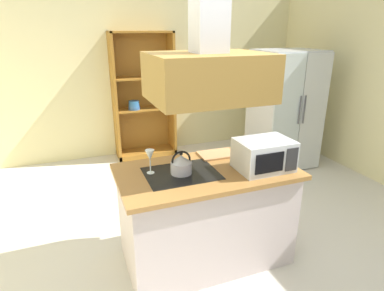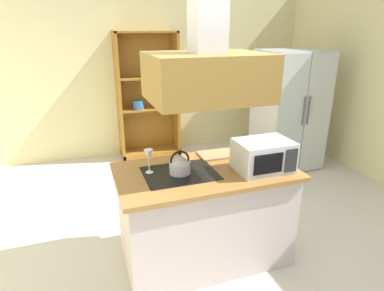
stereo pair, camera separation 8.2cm
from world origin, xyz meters
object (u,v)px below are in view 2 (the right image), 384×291
Objects in this scene: microwave at (263,156)px; dish_cabinet at (148,102)px; kettle at (180,164)px; wine_glass_on_counter at (149,156)px; cutting_board at (217,154)px; refrigerator at (289,110)px.

dish_cabinet is at bearing 96.95° from microwave.
kettle is 0.96× the size of wine_glass_on_counter.
dish_cabinet is 3.01m from microwave.
kettle is 0.54m from cutting_board.
wine_glass_on_counter is at bearing 157.47° from kettle.
wine_glass_on_counter is at bearing -147.62° from refrigerator.
dish_cabinet is (-1.90, 1.17, 0.02)m from refrigerator.
cutting_board is 0.51m from microwave.
kettle is (-0.32, -2.83, 0.09)m from dish_cabinet.
dish_cabinet is 9.68× the size of wine_glass_on_counter.
refrigerator is 5.13× the size of cutting_board.
dish_cabinet reaches higher than refrigerator.
microwave reaches higher than cutting_board.
kettle reaches higher than cutting_board.
wine_glass_on_counter reaches higher than kettle.
dish_cabinet is 4.33× the size of microwave.
dish_cabinet reaches higher than cutting_board.
cutting_board is 1.65× the size of wine_glass_on_counter.
dish_cabinet is 10.03× the size of kettle.
refrigerator reaches higher than microwave.
cutting_board is (-1.77, -1.39, 0.04)m from refrigerator.
refrigerator reaches higher than wine_glass_on_counter.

